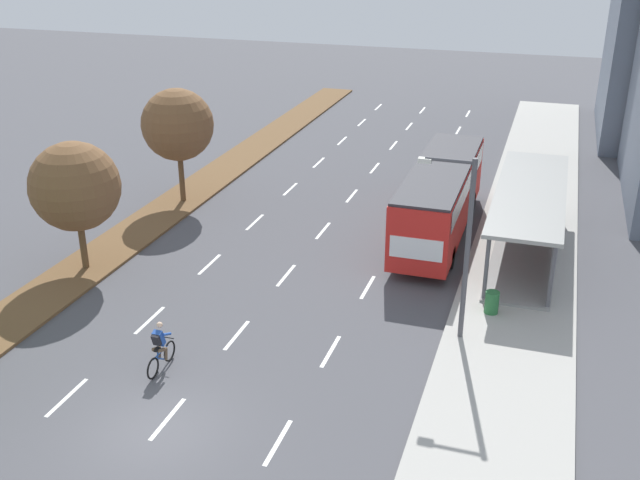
{
  "coord_description": "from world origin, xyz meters",
  "views": [
    {
      "loc": [
        9.85,
        -15.16,
        13.63
      ],
      "look_at": [
        1.05,
        12.03,
        1.2
      ],
      "focal_mm": 41.63,
      "sensor_mm": 36.0,
      "label": 1
    }
  ],
  "objects_px": {
    "bus": "(440,193)",
    "streetlight": "(463,238)",
    "bus_shelter": "(535,216)",
    "median_tree_third": "(178,125)",
    "median_tree_second": "(75,187)",
    "cyclist": "(160,348)",
    "trash_bin": "(492,302)"
  },
  "relations": [
    {
      "from": "bus_shelter",
      "to": "streetlight",
      "type": "height_order",
      "value": "streetlight"
    },
    {
      "from": "bus",
      "to": "streetlight",
      "type": "distance_m",
      "value": 9.64
    },
    {
      "from": "cyclist",
      "to": "median_tree_second",
      "type": "distance_m",
      "value": 9.35
    },
    {
      "from": "bus",
      "to": "median_tree_second",
      "type": "distance_m",
      "value": 15.95
    },
    {
      "from": "median_tree_third",
      "to": "streetlight",
      "type": "distance_m",
      "value": 18.13
    },
    {
      "from": "median_tree_second",
      "to": "streetlight",
      "type": "bearing_deg",
      "value": -3.14
    },
    {
      "from": "cyclist",
      "to": "trash_bin",
      "type": "xyz_separation_m",
      "value": [
        9.91,
        6.94,
        -0.22
      ]
    },
    {
      "from": "bus",
      "to": "cyclist",
      "type": "distance_m",
      "value": 15.66
    },
    {
      "from": "cyclist",
      "to": "median_tree_third",
      "type": "bearing_deg",
      "value": 114.97
    },
    {
      "from": "median_tree_third",
      "to": "median_tree_second",
      "type": "bearing_deg",
      "value": -90.92
    },
    {
      "from": "median_tree_third",
      "to": "trash_bin",
      "type": "bearing_deg",
      "value": -23.84
    },
    {
      "from": "bus_shelter",
      "to": "trash_bin",
      "type": "xyz_separation_m",
      "value": [
        -1.08,
        -6.08,
        -1.29
      ]
    },
    {
      "from": "cyclist",
      "to": "streetlight",
      "type": "xyz_separation_m",
      "value": [
        8.88,
        4.88,
        3.1
      ]
    },
    {
      "from": "bus",
      "to": "trash_bin",
      "type": "xyz_separation_m",
      "value": [
        3.2,
        -7.15,
        -1.49
      ]
    },
    {
      "from": "bus",
      "to": "median_tree_second",
      "type": "relative_size",
      "value": 2.08
    },
    {
      "from": "median_tree_second",
      "to": "median_tree_third",
      "type": "distance_m",
      "value": 8.52
    },
    {
      "from": "median_tree_second",
      "to": "streetlight",
      "type": "xyz_separation_m",
      "value": [
        15.66,
        -0.86,
        0.18
      ]
    },
    {
      "from": "median_tree_second",
      "to": "median_tree_third",
      "type": "relative_size",
      "value": 0.93
    },
    {
      "from": "bus_shelter",
      "to": "median_tree_third",
      "type": "relative_size",
      "value": 1.92
    },
    {
      "from": "bus_shelter",
      "to": "bus",
      "type": "distance_m",
      "value": 4.42
    },
    {
      "from": "median_tree_second",
      "to": "median_tree_third",
      "type": "xyz_separation_m",
      "value": [
        0.14,
        8.51,
        0.43
      ]
    },
    {
      "from": "bus",
      "to": "cyclist",
      "type": "bearing_deg",
      "value": -115.48
    },
    {
      "from": "cyclist",
      "to": "trash_bin",
      "type": "relative_size",
      "value": 2.14
    },
    {
      "from": "bus_shelter",
      "to": "streetlight",
      "type": "xyz_separation_m",
      "value": [
        -2.11,
        -8.14,
        2.02
      ]
    },
    {
      "from": "median_tree_third",
      "to": "trash_bin",
      "type": "height_order",
      "value": "median_tree_third"
    },
    {
      "from": "bus_shelter",
      "to": "streetlight",
      "type": "bearing_deg",
      "value": -104.54
    },
    {
      "from": "median_tree_second",
      "to": "trash_bin",
      "type": "bearing_deg",
      "value": 4.11
    },
    {
      "from": "median_tree_second",
      "to": "median_tree_third",
      "type": "height_order",
      "value": "median_tree_third"
    },
    {
      "from": "cyclist",
      "to": "bus",
      "type": "bearing_deg",
      "value": 64.52
    },
    {
      "from": "median_tree_third",
      "to": "trash_bin",
      "type": "distance_m",
      "value": 18.44
    },
    {
      "from": "bus_shelter",
      "to": "cyclist",
      "type": "height_order",
      "value": "bus_shelter"
    },
    {
      "from": "median_tree_second",
      "to": "median_tree_third",
      "type": "bearing_deg",
      "value": 89.08
    }
  ]
}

